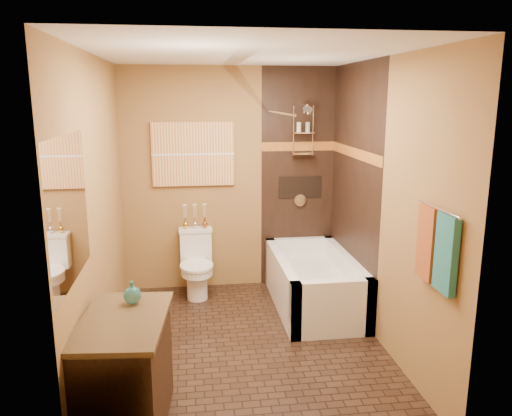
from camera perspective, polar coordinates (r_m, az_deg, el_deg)
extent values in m
plane|color=black|center=(4.62, -1.08, -15.40)|extent=(3.00, 3.00, 0.00)
cube|color=olive|center=(4.22, -17.57, -0.57)|extent=(0.02, 3.00, 2.50)
cube|color=olive|center=(4.48, 14.29, 0.37)|extent=(0.02, 3.00, 2.50)
cube|color=olive|center=(5.65, -2.92, 3.23)|extent=(2.40, 0.02, 2.50)
cube|color=olive|center=(2.75, 2.49, -6.91)|extent=(2.40, 0.02, 2.50)
plane|color=silver|center=(4.09, -1.23, 17.25)|extent=(3.00, 3.00, 0.00)
cube|color=black|center=(5.75, 4.82, 3.37)|extent=(0.85, 0.01, 2.50)
cube|color=black|center=(5.16, 11.09, 2.12)|extent=(0.01, 1.50, 2.50)
cube|color=brown|center=(5.69, 4.91, 7.03)|extent=(0.85, 0.01, 0.10)
cube|color=brown|center=(5.10, 11.16, 6.20)|extent=(0.01, 1.50, 0.10)
cube|color=black|center=(5.77, 5.06, 2.39)|extent=(0.50, 0.01, 0.25)
cylinder|color=silver|center=(5.55, 5.56, 11.64)|extent=(0.02, 0.26, 0.02)
cylinder|color=silver|center=(5.40, 5.92, 11.07)|extent=(0.11, 0.11, 0.09)
cylinder|color=silver|center=(5.78, 5.07, 0.89)|extent=(0.14, 0.02, 0.14)
cylinder|color=silver|center=(4.88, 2.52, 10.85)|extent=(0.03, 1.55, 0.03)
cylinder|color=silver|center=(3.48, 20.10, -0.07)|extent=(0.02, 0.55, 0.02)
cube|color=#206D6D|center=(3.45, 20.91, -4.93)|extent=(0.05, 0.22, 0.52)
cube|color=#94431B|center=(3.66, 18.99, -3.75)|extent=(0.05, 0.22, 0.52)
cube|color=#C4692E|center=(5.56, -7.19, 6.12)|extent=(0.90, 0.04, 0.70)
cube|color=white|center=(3.20, -20.57, -0.25)|extent=(0.01, 1.00, 0.90)
cube|color=white|center=(4.69, 8.78, -11.35)|extent=(0.80, 0.10, 0.55)
cube|color=white|center=(5.95, 4.97, -5.98)|extent=(0.80, 0.10, 0.55)
cube|color=white|center=(5.24, 2.88, -8.59)|extent=(0.10, 1.50, 0.55)
cube|color=white|center=(5.41, 10.26, -8.10)|extent=(0.10, 1.50, 0.55)
cube|color=white|center=(5.35, 6.61, -9.35)|extent=(0.64, 1.34, 0.35)
cube|color=white|center=(5.69, -6.89, -4.39)|extent=(0.35, 0.16, 0.35)
cube|color=white|center=(5.63, -6.94, -2.50)|extent=(0.37, 0.18, 0.04)
cylinder|color=white|center=(5.54, -6.75, -8.59)|extent=(0.22, 0.22, 0.35)
cylinder|color=white|center=(5.48, -6.79, -7.06)|extent=(0.34, 0.34, 0.09)
cylinder|color=white|center=(5.47, -6.80, -6.56)|extent=(0.36, 0.36, 0.03)
cube|color=black|center=(3.57, -14.77, -18.08)|extent=(0.59, 0.88, 0.74)
cube|color=black|center=(3.39, -14.97, -12.39)|extent=(0.62, 0.93, 0.04)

